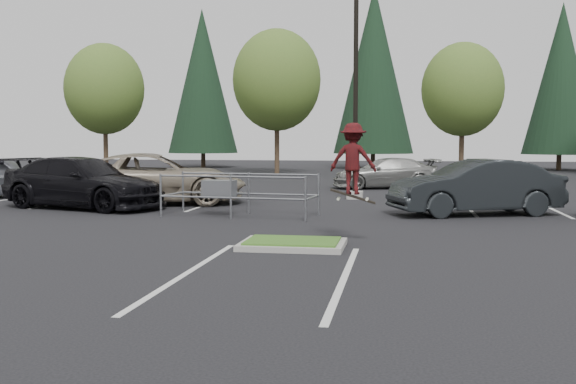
% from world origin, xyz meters
% --- Properties ---
extents(ground, '(120.00, 120.00, 0.00)m').
position_xyz_m(ground, '(0.00, 0.00, 0.00)').
color(ground, black).
rests_on(ground, ground).
extents(grass_median, '(2.20, 1.60, 0.16)m').
position_xyz_m(grass_median, '(0.00, 0.00, 0.08)').
color(grass_median, gray).
rests_on(grass_median, ground).
extents(stall_lines, '(22.62, 17.60, 0.01)m').
position_xyz_m(stall_lines, '(-1.35, 6.02, 0.00)').
color(stall_lines, silver).
rests_on(stall_lines, ground).
extents(light_pole, '(0.70, 0.60, 10.12)m').
position_xyz_m(light_pole, '(0.50, 12.00, 4.56)').
color(light_pole, gray).
rests_on(light_pole, ground).
extents(decid_a, '(5.44, 5.44, 8.91)m').
position_xyz_m(decid_a, '(-18.01, 30.03, 5.58)').
color(decid_a, '#38281C').
rests_on(decid_a, ground).
extents(decid_b, '(5.89, 5.89, 9.64)m').
position_xyz_m(decid_b, '(-6.01, 30.53, 6.04)').
color(decid_b, '#38281C').
rests_on(decid_b, ground).
extents(decid_c, '(5.12, 5.12, 8.38)m').
position_xyz_m(decid_c, '(5.99, 29.83, 5.25)').
color(decid_c, '#38281C').
rests_on(decid_c, ground).
extents(conif_a, '(5.72, 5.72, 13.00)m').
position_xyz_m(conif_a, '(-14.00, 40.00, 7.10)').
color(conif_a, '#38281C').
rests_on(conif_a, ground).
extents(conif_b, '(6.38, 6.38, 14.50)m').
position_xyz_m(conif_b, '(0.00, 40.50, 7.85)').
color(conif_b, '#38281C').
rests_on(conif_b, ground).
extents(conif_c, '(5.50, 5.50, 12.50)m').
position_xyz_m(conif_c, '(14.00, 39.50, 6.85)').
color(conif_c, '#38281C').
rests_on(conif_c, ground).
extents(cart_corral, '(4.67, 2.11, 1.28)m').
position_xyz_m(cart_corral, '(-3.01, 5.62, 0.80)').
color(cart_corral, gray).
rests_on(cart_corral, ground).
extents(skateboarder, '(1.09, 0.70, 1.81)m').
position_xyz_m(skateboarder, '(1.20, 1.00, 1.86)').
color(skateboarder, black).
rests_on(skateboarder, ground).
extents(car_l_tan, '(7.11, 4.73, 1.81)m').
position_xyz_m(car_l_tan, '(-6.50, 8.76, 0.91)').
color(car_l_tan, gray).
rests_on(car_l_tan, ground).
extents(car_l_black, '(6.35, 3.98, 1.72)m').
position_xyz_m(car_l_black, '(-8.33, 7.00, 0.86)').
color(car_l_black, black).
rests_on(car_l_black, ground).
extents(car_r_charc, '(5.44, 3.46, 1.69)m').
position_xyz_m(car_r_charc, '(4.50, 7.07, 0.85)').
color(car_r_charc, black).
rests_on(car_r_charc, ground).
extents(car_far_silver, '(5.30, 3.32, 1.43)m').
position_xyz_m(car_far_silver, '(1.59, 18.00, 0.72)').
color(car_far_silver, gray).
rests_on(car_far_silver, ground).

